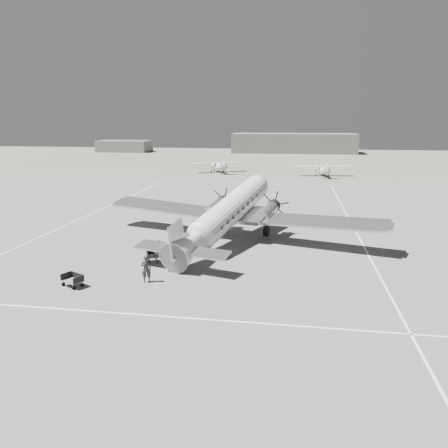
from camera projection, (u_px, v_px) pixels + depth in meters
The scene contains 16 objects.
ground at pixel (225, 248), 37.89m from camera, with size 260.00×260.00×0.00m, color slate.
taxi_line_near at pixel (185, 318), 24.44m from camera, with size 60.00×0.15×0.01m, color silver.
taxi_line_right at pixel (368, 255), 36.01m from camera, with size 0.15×80.00×0.01m, color silver.
taxi_line_left at pixel (85, 217), 50.30m from camera, with size 0.15×60.00×0.01m, color silver.
taxi_line_horizon at pixel (261, 184), 76.31m from camera, with size 90.00×0.15×0.01m, color silver.
grass_infield at pixel (276, 158), 129.15m from camera, with size 260.00×90.00×0.01m, color #676557.
hangar_main at pixel (294, 143), 151.62m from camera, with size 42.00×14.00×6.60m.
shed_secondary at pixel (124, 146), 156.48m from camera, with size 18.00×10.00×4.00m, color slate.
dc3_airliner at pixel (228, 214), 39.02m from camera, with size 27.67×19.20×5.27m, color silver, non-canonical shape.
light_plane_left at pixel (218, 167), 93.59m from camera, with size 11.25×9.13×2.34m, color silver, non-canonical shape.
light_plane_right at pixel (322, 171), 86.98m from camera, with size 11.11×9.02×2.31m, color silver, non-canonical shape.
baggage_cart_near at pixel (158, 256), 34.17m from camera, with size 1.73×1.22×0.98m, color slate, non-canonical shape.
baggage_cart_far at pixel (73, 280), 29.03m from camera, with size 1.48×1.04×0.84m, color slate, non-canonical shape.
ground_crew at pixel (146, 269), 29.73m from camera, with size 0.69×0.45×1.90m, color #292929.
ramp_agent at pixel (158, 250), 34.15m from camera, with size 0.89×0.69×1.82m, color silver.
passenger at pixel (177, 240), 36.72m from camera, with size 0.94×0.61×1.93m, color #B6B6B3.
Camera 1 is at (5.75, -35.93, 10.75)m, focal length 35.00 mm.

